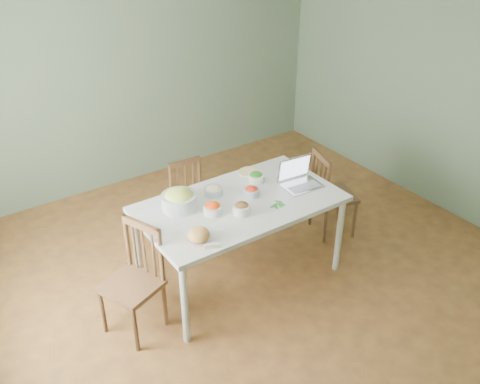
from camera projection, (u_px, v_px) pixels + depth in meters
floor at (258, 277)px, 5.01m from camera, size 5.00×5.00×0.00m
wall_back at (134, 73)px, 6.10m from camera, size 5.00×0.00×2.70m
wall_right at (451, 92)px, 5.54m from camera, size 0.00×5.00×2.70m
dining_table at (240, 240)px, 4.82m from camera, size 1.78×1.00×0.83m
chair_far at (194, 204)px, 5.34m from camera, size 0.40×0.38×0.86m
chair_left at (131, 283)px, 4.19m from camera, size 0.54×0.55×0.97m
chair_right at (334, 193)px, 5.45m from camera, size 0.50×0.51×0.94m
bread_boule at (199, 235)px, 4.08m from camera, size 0.20×0.20×0.11m
butter_stick at (212, 246)px, 4.02m from camera, size 0.12×0.08×0.03m
bowl_squash at (179, 199)px, 4.47m from camera, size 0.37×0.37×0.18m
bowl_carrot at (213, 208)px, 4.43m from camera, size 0.20×0.20×0.09m
bowl_onion at (213, 190)px, 4.69m from camera, size 0.21×0.21×0.09m
bowl_mushroom at (242, 208)px, 4.42m from camera, size 0.18×0.18×0.10m
bowl_redpep at (252, 191)px, 4.68m from camera, size 0.18×0.18×0.09m
bowl_broccoli at (256, 177)px, 4.90m from camera, size 0.20×0.20×0.10m
flatbread at (249, 172)px, 5.06m from camera, size 0.25×0.25×0.02m
basil_bunch at (276, 204)px, 4.55m from camera, size 0.17×0.17×0.02m
laptop at (303, 175)px, 4.77m from camera, size 0.38×0.31×0.25m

